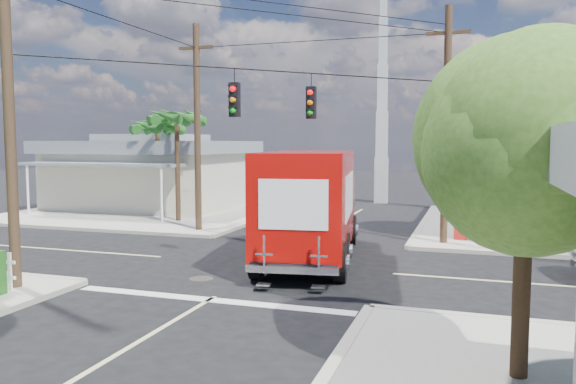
% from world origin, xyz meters
% --- Properties ---
extents(ground, '(120.00, 120.00, 0.00)m').
position_xyz_m(ground, '(0.00, 0.00, 0.00)').
color(ground, black).
rests_on(ground, ground).
extents(sidewalk_nw, '(14.12, 14.12, 0.14)m').
position_xyz_m(sidewalk_nw, '(-10.88, 10.88, 0.07)').
color(sidewalk_nw, '#A6A196').
rests_on(sidewalk_nw, ground).
extents(road_markings, '(32.00, 32.00, 0.01)m').
position_xyz_m(road_markings, '(0.00, -1.47, 0.01)').
color(road_markings, beige).
rests_on(road_markings, ground).
extents(building_nw, '(10.80, 10.20, 4.30)m').
position_xyz_m(building_nw, '(-12.00, 12.46, 2.22)').
color(building_nw, beige).
rests_on(building_nw, sidewalk_nw).
extents(radio_tower, '(0.80, 0.80, 17.00)m').
position_xyz_m(radio_tower, '(0.50, 20.00, 5.64)').
color(radio_tower, silver).
rests_on(radio_tower, ground).
extents(tree_ne_front, '(4.21, 4.14, 6.66)m').
position_xyz_m(tree_ne_front, '(7.21, 6.76, 4.77)').
color(tree_ne_front, '#422D1C').
rests_on(tree_ne_front, sidewalk_ne).
extents(tree_ne_back, '(3.77, 3.66, 5.82)m').
position_xyz_m(tree_ne_back, '(9.81, 8.96, 4.19)').
color(tree_ne_back, '#422D1C').
rests_on(tree_ne_back, sidewalk_ne).
extents(tree_se, '(3.67, 3.54, 5.62)m').
position_xyz_m(tree_se, '(7.01, -7.24, 4.04)').
color(tree_se, '#422D1C').
rests_on(tree_se, sidewalk_se).
extents(palm_nw_front, '(3.01, 3.08, 5.59)m').
position_xyz_m(palm_nw_front, '(-7.50, 7.50, 5.04)').
color(palm_nw_front, '#422D1C').
rests_on(palm_nw_front, sidewalk_nw).
extents(palm_nw_back, '(3.01, 3.08, 5.19)m').
position_xyz_m(palm_nw_back, '(-9.50, 9.00, 4.67)').
color(palm_nw_back, '#422D1C').
rests_on(palm_nw_back, sidewalk_nw).
extents(utility_poles, '(12.00, 10.68, 9.00)m').
position_xyz_m(utility_poles, '(-1.58, 1.60, 4.67)').
color(utility_poles, '#473321').
rests_on(utility_poles, ground).
extents(vending_boxes, '(1.90, 0.50, 1.10)m').
position_xyz_m(vending_boxes, '(6.50, 6.20, 0.69)').
color(vending_boxes, '#B01A18').
rests_on(vending_boxes, sidewalk_ne).
extents(delivery_truck, '(3.81, 8.72, 3.65)m').
position_xyz_m(delivery_truck, '(1.10, 1.10, 1.86)').
color(delivery_truck, black).
rests_on(delivery_truck, ground).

